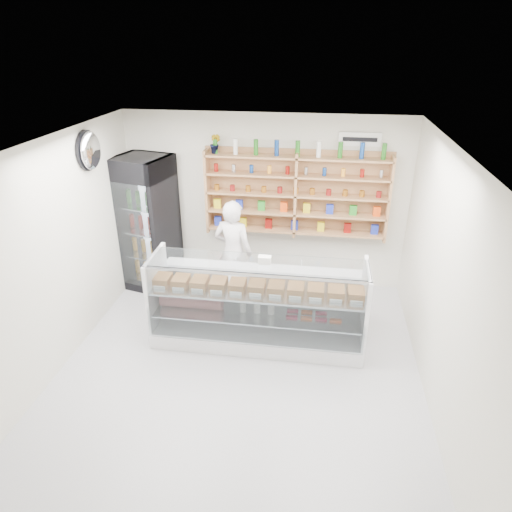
# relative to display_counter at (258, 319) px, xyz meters

# --- Properties ---
(room) EXTENTS (5.00, 5.00, 5.00)m
(room) POSITION_rel_display_counter_xyz_m (-0.14, -0.71, 1.06)
(room) COLOR #ACACB1
(room) RESTS_ON ground
(display_counter) EXTENTS (2.83, 0.84, 1.23)m
(display_counter) POSITION_rel_display_counter_xyz_m (0.00, 0.00, 0.00)
(display_counter) COLOR white
(display_counter) RESTS_ON floor
(shop_worker) EXTENTS (0.68, 0.52, 1.67)m
(shop_worker) POSITION_rel_display_counter_xyz_m (-0.52, 0.99, 0.49)
(shop_worker) COLOR silver
(shop_worker) RESTS_ON floor
(drinks_cooler) EXTENTS (0.95, 0.93, 2.18)m
(drinks_cooler) POSITION_rel_display_counter_xyz_m (-1.99, 1.34, 0.75)
(drinks_cooler) COLOR black
(drinks_cooler) RESTS_ON floor
(wall_shelving) EXTENTS (2.84, 0.28, 1.33)m
(wall_shelving) POSITION_rel_display_counter_xyz_m (0.36, 1.63, 1.25)
(wall_shelving) COLOR #AB7E50
(wall_shelving) RESTS_ON back_wall
(potted_plant) EXTENTS (0.20, 0.18, 0.30)m
(potted_plant) POSITION_rel_display_counter_xyz_m (-0.89, 1.63, 2.00)
(potted_plant) COLOR #1E6626
(potted_plant) RESTS_ON wall_shelving
(security_mirror) EXTENTS (0.15, 0.50, 0.50)m
(security_mirror) POSITION_rel_display_counter_xyz_m (-2.31, 0.49, 2.11)
(security_mirror) COLOR silver
(security_mirror) RESTS_ON left_wall
(wall_sign) EXTENTS (0.62, 0.03, 0.20)m
(wall_sign) POSITION_rel_display_counter_xyz_m (1.26, 1.76, 2.11)
(wall_sign) COLOR white
(wall_sign) RESTS_ON back_wall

